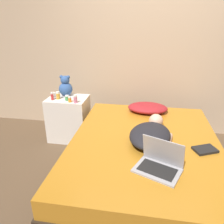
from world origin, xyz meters
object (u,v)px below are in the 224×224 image
(bottle_white, at_px, (54,95))
(pillow, at_px, (148,108))
(bottle_pink, at_px, (75,99))
(bottle_orange, at_px, (70,99))
(bottle_red, at_px, (52,96))
(bottle_amber, at_px, (58,95))
(teddy_bear, at_px, (66,87))
(bottle_green, at_px, (67,98))
(person_lying, at_px, (151,134))
(laptop, at_px, (159,163))
(book, at_px, (205,150))

(bottle_white, bearing_deg, pillow, 0.60)
(bottle_pink, xyz_separation_m, bottle_orange, (-0.08, 0.01, -0.02))
(bottle_red, bearing_deg, bottle_amber, 37.46)
(teddy_bear, height_order, bottle_white, teddy_bear)
(bottle_green, bearing_deg, person_lying, -30.28)
(bottle_green, distance_m, bottle_orange, 0.09)
(person_lying, distance_m, bottle_white, 1.54)
(laptop, xyz_separation_m, bottle_red, (-1.39, 1.10, 0.13))
(laptop, bearing_deg, bottle_green, 160.07)
(bottle_pink, height_order, bottle_green, bottle_pink)
(bottle_green, distance_m, bottle_red, 0.20)
(pillow, bearing_deg, person_lying, -86.64)
(bottle_pink, bearing_deg, bottle_white, 156.21)
(laptop, distance_m, bottle_pink, 1.47)
(teddy_bear, relative_size, bottle_amber, 2.88)
(bottle_pink, distance_m, bottle_green, 0.17)
(bottle_white, bearing_deg, bottle_pink, -23.79)
(laptop, relative_size, bottle_pink, 3.88)
(book, bearing_deg, bottle_amber, 155.49)
(person_lying, xyz_separation_m, bottle_orange, (-1.06, 0.59, 0.10))
(bottle_green, height_order, book, bottle_green)
(bottle_pink, height_order, bottle_white, bottle_pink)
(laptop, relative_size, bottle_green, 6.20)
(person_lying, bearing_deg, bottle_red, 165.09)
(bottle_pink, height_order, bottle_orange, bottle_pink)
(pillow, height_order, bottle_white, bottle_white)
(bottle_white, xyz_separation_m, bottle_red, (0.02, -0.10, 0.02))
(laptop, xyz_separation_m, bottle_pink, (-1.04, 1.03, 0.13))
(pillow, bearing_deg, bottle_red, -174.99)
(bottle_orange, xyz_separation_m, bottle_white, (-0.29, 0.15, -0.00))
(bottle_pink, relative_size, bottle_green, 1.60)
(book, bearing_deg, laptop, -141.61)
(pillow, xyz_separation_m, bottle_orange, (-1.01, -0.16, 0.12))
(person_lying, bearing_deg, book, -2.37)
(bottle_pink, distance_m, book, 1.64)
(person_lying, height_order, laptop, laptop)
(bottle_orange, height_order, bottle_red, bottle_red)
(laptop, bearing_deg, bottle_orange, 160.32)
(bottle_pink, xyz_separation_m, bottle_green, (-0.14, 0.08, -0.02))
(bottle_pink, bearing_deg, bottle_green, 150.37)
(teddy_bear, xyz_separation_m, book, (1.70, -0.96, -0.25))
(person_lying, distance_m, bottle_green, 1.30)
(laptop, height_order, book, laptop)
(teddy_bear, xyz_separation_m, bottle_orange, (0.14, -0.25, -0.09))
(pillow, distance_m, laptop, 1.22)
(laptop, distance_m, bottle_amber, 1.76)
(bottle_green, bearing_deg, bottle_amber, 167.49)
(book, bearing_deg, person_lying, 166.81)
(bottle_pink, bearing_deg, bottle_amber, 158.23)
(pillow, xyz_separation_m, teddy_bear, (-1.16, 0.09, 0.21))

